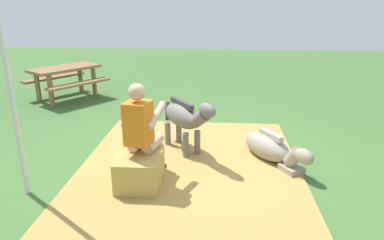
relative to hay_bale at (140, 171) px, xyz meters
name	(u,v)px	position (x,y,z in m)	size (l,w,h in m)	color
ground_plane	(194,159)	(0.83, -0.61, -0.21)	(24.00, 24.00, 0.00)	#426B33
hay_patch	(190,165)	(0.60, -0.57, -0.19)	(3.59, 2.99, 0.02)	#AD8C47
hay_bale	(140,171)	(0.00, 0.00, 0.00)	(0.65, 0.52, 0.41)	tan
person_seated	(143,129)	(0.16, -0.02, 0.49)	(0.71, 0.50, 1.29)	#D8AD8C
pony_standing	(185,117)	(1.06, -0.46, 0.35)	(1.17, 0.93, 0.92)	slate
pony_lying	(271,148)	(0.87, -1.71, -0.02)	(1.28, 0.93, 0.42)	gray
tent_pole_left	(11,96)	(-0.26, 1.32, 0.99)	(0.06, 0.06, 2.40)	silver
picnic_bench	(66,75)	(3.88, 2.54, 0.37)	(1.98, 1.93, 0.75)	olive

